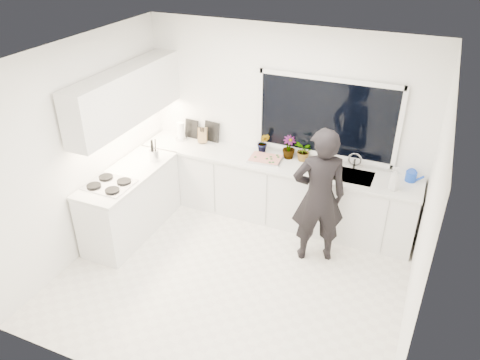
% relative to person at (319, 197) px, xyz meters
% --- Properties ---
extents(floor, '(4.00, 3.50, 0.02)m').
position_rel_person_xyz_m(floor, '(-0.80, -0.80, -0.91)').
color(floor, beige).
rests_on(floor, ground).
extents(wall_back, '(4.00, 0.02, 2.70)m').
position_rel_person_xyz_m(wall_back, '(-0.80, 0.96, 0.45)').
color(wall_back, white).
rests_on(wall_back, ground).
extents(wall_left, '(0.02, 3.50, 2.70)m').
position_rel_person_xyz_m(wall_left, '(-2.81, -0.80, 0.45)').
color(wall_left, white).
rests_on(wall_left, ground).
extents(wall_right, '(0.02, 3.50, 2.70)m').
position_rel_person_xyz_m(wall_right, '(1.21, -0.80, 0.45)').
color(wall_right, white).
rests_on(wall_right, ground).
extents(ceiling, '(4.00, 3.50, 0.02)m').
position_rel_person_xyz_m(ceiling, '(-0.80, -0.80, 1.81)').
color(ceiling, white).
rests_on(ceiling, wall_back).
extents(window, '(1.80, 0.02, 1.00)m').
position_rel_person_xyz_m(window, '(-0.20, 0.93, 0.65)').
color(window, black).
rests_on(window, wall_back).
extents(base_cabinets_back, '(3.92, 0.58, 0.88)m').
position_rel_person_xyz_m(base_cabinets_back, '(-0.80, 0.65, -0.46)').
color(base_cabinets_back, white).
rests_on(base_cabinets_back, floor).
extents(base_cabinets_left, '(0.58, 1.60, 0.88)m').
position_rel_person_xyz_m(base_cabinets_left, '(-2.47, -0.45, -0.46)').
color(base_cabinets_left, white).
rests_on(base_cabinets_left, floor).
extents(countertop_back, '(3.94, 0.62, 0.04)m').
position_rel_person_xyz_m(countertop_back, '(-0.80, 0.64, -0.00)').
color(countertop_back, silver).
rests_on(countertop_back, base_cabinets_back).
extents(countertop_left, '(0.62, 1.60, 0.04)m').
position_rel_person_xyz_m(countertop_left, '(-2.47, -0.45, -0.00)').
color(countertop_left, silver).
rests_on(countertop_left, base_cabinets_left).
extents(upper_cabinets, '(0.34, 2.10, 0.70)m').
position_rel_person_xyz_m(upper_cabinets, '(-2.59, -0.10, 0.95)').
color(upper_cabinets, white).
rests_on(upper_cabinets, wall_left).
extents(sink, '(0.58, 0.42, 0.14)m').
position_rel_person_xyz_m(sink, '(0.25, 0.65, -0.03)').
color(sink, silver).
rests_on(sink, countertop_back).
extents(faucet, '(0.03, 0.03, 0.22)m').
position_rel_person_xyz_m(faucet, '(0.25, 0.85, 0.13)').
color(faucet, silver).
rests_on(faucet, countertop_back).
extents(stovetop, '(0.56, 0.48, 0.03)m').
position_rel_person_xyz_m(stovetop, '(-2.49, -0.80, 0.03)').
color(stovetop, black).
rests_on(stovetop, countertop_left).
extents(person, '(0.78, 0.66, 1.81)m').
position_rel_person_xyz_m(person, '(0.00, 0.00, 0.00)').
color(person, black).
rests_on(person, floor).
extents(pizza_tray, '(0.48, 0.37, 0.03)m').
position_rel_person_xyz_m(pizza_tray, '(-0.92, 0.62, 0.03)').
color(pizza_tray, silver).
rests_on(pizza_tray, countertop_back).
extents(pizza, '(0.44, 0.33, 0.01)m').
position_rel_person_xyz_m(pizza, '(-0.92, 0.62, 0.05)').
color(pizza, red).
rests_on(pizza, pizza_tray).
extents(watering_can, '(0.19, 0.19, 0.13)m').
position_rel_person_xyz_m(watering_can, '(0.98, 0.81, 0.08)').
color(watering_can, '#143FBD').
rests_on(watering_can, countertop_back).
extents(paper_towel_roll, '(0.12, 0.12, 0.26)m').
position_rel_person_xyz_m(paper_towel_roll, '(-2.33, 0.75, 0.15)').
color(paper_towel_roll, white).
rests_on(paper_towel_roll, countertop_back).
extents(knife_block, '(0.16, 0.14, 0.22)m').
position_rel_person_xyz_m(knife_block, '(-1.98, 0.79, 0.13)').
color(knife_block, '#A2824B').
rests_on(knife_block, countertop_back).
extents(utensil_crock, '(0.14, 0.14, 0.16)m').
position_rel_person_xyz_m(utensil_crock, '(-2.32, 0.00, 0.10)').
color(utensil_crock, '#BCBBC0').
rests_on(utensil_crock, countertop_left).
extents(picture_frame_large, '(0.22, 0.04, 0.28)m').
position_rel_person_xyz_m(picture_frame_large, '(-2.22, 0.89, 0.16)').
color(picture_frame_large, black).
rests_on(picture_frame_large, countertop_back).
extents(picture_frame_small, '(0.25, 0.05, 0.30)m').
position_rel_person_xyz_m(picture_frame_small, '(-1.88, 0.89, 0.17)').
color(picture_frame_small, black).
rests_on(picture_frame_small, countertop_back).
extents(herb_plants, '(1.08, 0.35, 0.32)m').
position_rel_person_xyz_m(herb_plants, '(-0.56, 0.81, 0.17)').
color(herb_plants, '#26662D').
rests_on(herb_plants, countertop_back).
extents(soap_bottles, '(0.16, 0.16, 0.31)m').
position_rel_person_xyz_m(soap_bottles, '(0.80, 0.50, 0.16)').
color(soap_bottles, '#D8BF66').
rests_on(soap_bottles, countertop_back).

